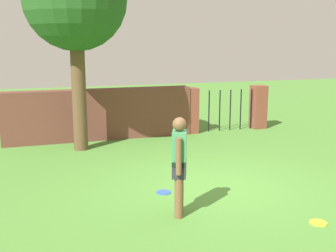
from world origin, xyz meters
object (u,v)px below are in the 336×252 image
person (179,162)px  frisbee_yellow (318,223)px  frisbee_blue (164,192)px  tree (75,1)px

person → frisbee_yellow: size_ratio=6.00×
frisbee_blue → tree: bearing=105.9°
tree → frisbee_yellow: 7.54m
person → frisbee_blue: size_ratio=6.00×
tree → person: size_ratio=3.16×
person → frisbee_yellow: 2.36m
person → frisbee_blue: bearing=-162.0°
frisbee_blue → frisbee_yellow: (1.88, -2.04, 0.00)m
person → frisbee_yellow: bearing=84.9°
frisbee_yellow → tree: bearing=116.9°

